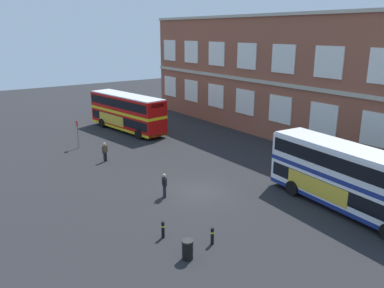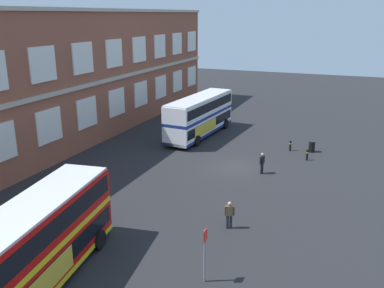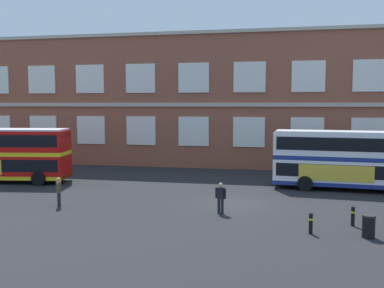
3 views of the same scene
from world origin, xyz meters
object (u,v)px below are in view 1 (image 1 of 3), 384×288
Objects in this scene: waiting_passenger at (105,151)px; safety_bollard_west at (212,236)px; bus_stand_flag at (78,131)px; second_passenger at (164,184)px; station_litter_bin at (188,250)px; double_decker_near at (127,112)px; safety_bollard_east at (163,229)px; double_decker_middle at (348,177)px.

safety_bollard_west is (16.08, -0.88, -0.44)m from waiting_passenger.
second_passenger is at bearing 2.70° from bus_stand_flag.
bus_stand_flag is 2.84× the size of safety_bollard_west.
waiting_passenger reaches higher than station_litter_bin.
safety_bollard_west is at bearing -16.47° from double_decker_near.
safety_bollard_west is 1.00× the size of safety_bollard_east.
station_litter_bin is at bearing -95.74° from double_decker_middle.
second_passenger is (-8.19, -8.37, -1.22)m from double_decker_middle.
waiting_passenger is (8.72, -6.46, -1.22)m from double_decker_near.
double_decker_middle is at bearing 21.56° from bus_stand_flag.
second_passenger is at bearing -134.38° from double_decker_middle.
waiting_passenger reaches higher than safety_bollard_west.
second_passenger is 1.65× the size of station_litter_bin.
waiting_passenger is 1.79× the size of safety_bollard_west.
bus_stand_flag is at bearing 178.87° from safety_bollard_west.
second_passenger is 6.77m from safety_bollard_west.
waiting_passenger is 16.70m from station_litter_bin.
double_decker_middle is 11.77m from second_passenger.
second_passenger is at bearing 1.48° from waiting_passenger.
safety_bollard_west is at bearing -1.13° from bus_stand_flag.
double_decker_middle reaches higher than second_passenger.
bus_stand_flag reaches higher than second_passenger.
double_decker_near is 19.21m from second_passenger.
waiting_passenger is 14.24m from safety_bollard_east.
station_litter_bin is (25.19, -9.19, -1.63)m from double_decker_near.
double_decker_middle is 11.52m from station_litter_bin.
waiting_passenger is 1.79× the size of safety_bollard_east.
station_litter_bin reaches higher than safety_bollard_west.
station_litter_bin is 1.08× the size of safety_bollard_west.
station_litter_bin is at bearing -78.24° from safety_bollard_west.
waiting_passenger is at bearing 170.56° from station_litter_bin.
bus_stand_flag is 2.62× the size of station_litter_bin.
double_decker_near reaches higher than waiting_passenger.
second_passenger is 5.42m from safety_bollard_east.
second_passenger reaches higher than safety_bollard_west.
waiting_passenger is 1.00× the size of second_passenger.
waiting_passenger is at bearing 169.27° from safety_bollard_east.
bus_stand_flag is (-14.75, -0.70, 0.70)m from second_passenger.
bus_stand_flag is at bearing -63.84° from double_decker_near.
station_litter_bin is at bearing -5.99° from bus_stand_flag.
double_decker_near is 6.62× the size of second_passenger.
station_litter_bin is (21.79, -2.29, -1.12)m from bus_stand_flag.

